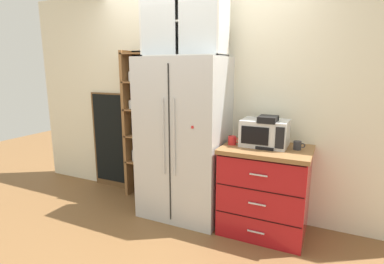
# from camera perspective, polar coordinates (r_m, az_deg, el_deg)

# --- Properties ---
(ground_plane) EXTENTS (10.62, 10.62, 0.00)m
(ground_plane) POSITION_cam_1_polar(r_m,az_deg,el_deg) (3.57, -1.77, -15.25)
(ground_plane) COLOR brown
(wall_back_cream) EXTENTS (4.92, 0.10, 2.55)m
(wall_back_cream) POSITION_cam_1_polar(r_m,az_deg,el_deg) (3.55, 1.06, 6.21)
(wall_back_cream) COLOR silver
(wall_back_cream) RESTS_ON ground
(refrigerator) EXTENTS (0.91, 0.65, 1.75)m
(refrigerator) POSITION_cam_1_polar(r_m,az_deg,el_deg) (3.29, -1.57, -1.33)
(refrigerator) COLOR silver
(refrigerator) RESTS_ON ground
(pantry_shelf_column) EXTENTS (0.47, 0.25, 1.84)m
(pantry_shelf_column) POSITION_cam_1_polar(r_m,az_deg,el_deg) (3.86, -9.25, 1.50)
(pantry_shelf_column) COLOR brown
(pantry_shelf_column) RESTS_ON ground
(counter_cabinet) EXTENTS (0.84, 0.64, 0.88)m
(counter_cabinet) POSITION_cam_1_polar(r_m,az_deg,el_deg) (3.15, 13.58, -10.56)
(counter_cabinet) COLOR #A8161C
(counter_cabinet) RESTS_ON ground
(microwave) EXTENTS (0.44, 0.33, 0.26)m
(microwave) POSITION_cam_1_polar(r_m,az_deg,el_deg) (3.04, 13.61, -0.17)
(microwave) COLOR silver
(microwave) RESTS_ON counter_cabinet
(coffee_maker) EXTENTS (0.17, 0.20, 0.31)m
(coffee_maker) POSITION_cam_1_polar(r_m,az_deg,el_deg) (2.98, 14.17, 0.08)
(coffee_maker) COLOR black
(coffee_maker) RESTS_ON counter_cabinet
(mug_charcoal) EXTENTS (0.11, 0.07, 0.08)m
(mug_charcoal) POSITION_cam_1_polar(r_m,az_deg,el_deg) (3.00, 19.34, -2.41)
(mug_charcoal) COLOR #2D2D33
(mug_charcoal) RESTS_ON counter_cabinet
(mug_red) EXTENTS (0.12, 0.08, 0.09)m
(mug_red) POSITION_cam_1_polar(r_m,az_deg,el_deg) (3.04, 7.64, -1.60)
(mug_red) COLOR red
(mug_red) RESTS_ON counter_cabinet
(bottle_clear) EXTENTS (0.06, 0.06, 0.28)m
(bottle_clear) POSITION_cam_1_polar(r_m,az_deg,el_deg) (2.93, 13.88, -0.75)
(bottle_clear) COLOR silver
(bottle_clear) RESTS_ON counter_cabinet
(upper_cabinet) EXTENTS (0.87, 0.32, 0.67)m
(upper_cabinet) POSITION_cam_1_polar(r_m,az_deg,el_deg) (3.28, -1.30, 19.90)
(upper_cabinet) COLOR silver
(upper_cabinet) RESTS_ON refrigerator
(chalkboard_menu) EXTENTS (0.60, 0.04, 1.31)m
(chalkboard_menu) POSITION_cam_1_polar(r_m,az_deg,el_deg) (4.27, -15.01, -1.58)
(chalkboard_menu) COLOR brown
(chalkboard_menu) RESTS_ON ground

